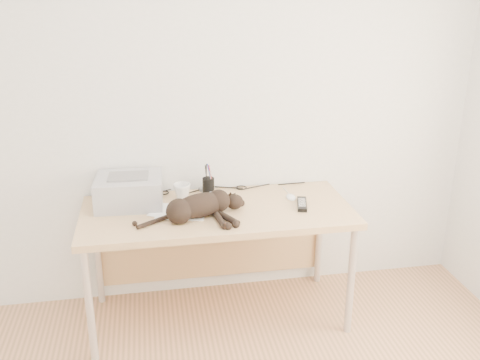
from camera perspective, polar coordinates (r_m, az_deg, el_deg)
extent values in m
plane|color=white|center=(3.35, -3.42, 8.14)|extent=(3.50, 0.00, 3.50)
cube|color=tan|center=(3.19, -2.43, -3.47)|extent=(1.60, 0.70, 0.04)
cylinder|color=silver|center=(3.10, -15.76, -12.84)|extent=(0.04, 0.04, 0.70)
cylinder|color=silver|center=(3.28, 11.76, -10.49)|extent=(0.04, 0.04, 0.70)
cylinder|color=silver|center=(3.61, -14.98, -7.68)|extent=(0.04, 0.04, 0.70)
cylinder|color=silver|center=(3.77, 8.45, -5.96)|extent=(0.04, 0.04, 0.70)
cube|color=tan|center=(3.62, -3.07, -6.03)|extent=(1.48, 0.02, 0.60)
cube|color=#A7A7AC|center=(3.28, -11.73, -1.12)|extent=(0.41, 0.35, 0.18)
cube|color=black|center=(3.28, -11.74, -0.98)|extent=(0.33, 0.04, 0.11)
cube|color=slate|center=(3.25, -11.84, 0.40)|extent=(0.24, 0.18, 0.01)
cube|color=white|center=(3.14, -6.27, -3.53)|extent=(0.32, 0.26, 0.00)
cube|color=white|center=(3.15, -6.84, -3.37)|extent=(0.34, 0.30, 0.00)
ellipsoid|color=black|center=(3.06, -4.26, -2.71)|extent=(0.36, 0.24, 0.14)
sphere|color=black|center=(3.00, -6.53, -3.35)|extent=(0.15, 0.15, 0.15)
ellipsoid|color=black|center=(3.15, -0.56, -2.34)|extent=(0.13, 0.12, 0.09)
cone|color=black|center=(3.17, -1.03, -1.51)|extent=(0.05, 0.06, 0.05)
cone|color=black|center=(3.18, -0.60, -1.55)|extent=(0.05, 0.06, 0.05)
cylinder|color=black|center=(3.00, -2.18, -4.24)|extent=(0.10, 0.20, 0.04)
cylinder|color=black|center=(3.02, -1.35, -4.05)|extent=(0.10, 0.20, 0.04)
cylinder|color=black|center=(3.02, -9.24, -4.42)|extent=(0.21, 0.09, 0.03)
imported|color=white|center=(3.32, -6.20, -1.23)|extent=(0.15, 0.15, 0.10)
cylinder|color=black|center=(3.40, -3.39, -0.61)|extent=(0.08, 0.08, 0.10)
cylinder|color=#990C0C|center=(3.37, -3.60, 0.49)|extent=(0.01, 0.01, 0.14)
cylinder|color=navy|center=(3.39, -3.25, 0.57)|extent=(0.01, 0.01, 0.14)
cylinder|color=black|center=(3.37, -3.39, 0.44)|extent=(0.01, 0.01, 0.14)
cube|color=slate|center=(3.40, -3.17, -1.33)|extent=(0.14, 0.20, 0.02)
cube|color=black|center=(3.24, 6.62, -2.58)|extent=(0.10, 0.20, 0.02)
ellipsoid|color=white|center=(3.35, 5.46, -1.67)|extent=(0.06, 0.10, 0.03)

